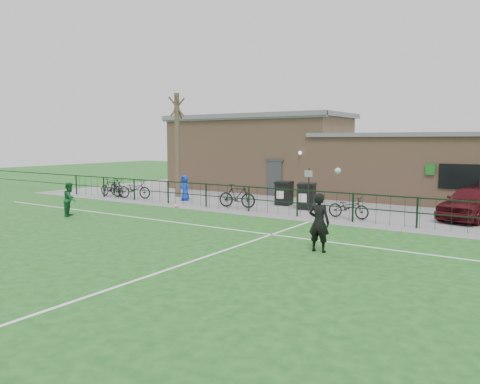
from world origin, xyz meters
The scene contains 21 objects.
ground centered at (0.00, 0.00, 0.00)m, with size 90.00×90.00×0.00m, color #174F18.
paving_strip centered at (0.00, 13.50, 0.01)m, with size 34.00×13.00×0.02m, color slate.
pitch_line_touch centered at (0.00, 7.80, 0.00)m, with size 28.00×0.10×0.01m, color white.
pitch_line_mid centered at (0.00, 4.00, 0.00)m, with size 28.00×0.10×0.01m, color white.
pitch_line_perp centered at (2.00, 0.00, 0.00)m, with size 0.10×16.00×0.01m, color white.
perimeter_fence centered at (0.00, 8.00, 0.60)m, with size 28.00×0.10×1.20m, color black.
bare_tree centered at (-8.00, 10.50, 3.00)m, with size 0.30×0.30×6.00m, color #493B2C.
wheelie_bin_left centered at (-1.19, 10.89, 0.58)m, with size 0.74×0.84×1.12m, color black.
wheelie_bin_right centered at (0.41, 10.20, 0.60)m, with size 0.77×0.87×1.16m, color black.
sign_post centered at (0.78, 9.58, 1.02)m, with size 0.06×0.06×2.00m, color black.
car_maroon centered at (7.46, 11.28, 0.74)m, with size 1.69×4.20×1.43m, color #490D13.
bicycle_a centered at (-11.26, 8.76, 0.57)m, with size 0.73×2.09×1.10m, color black.
bicycle_b centered at (-11.40, 8.42, 0.54)m, with size 0.49×1.73×1.04m, color black.
bicycle_c centered at (-9.59, 8.58, 0.55)m, with size 0.70×2.00×1.05m, color black.
bicycle_d centered at (-2.67, 8.75, 0.59)m, with size 0.54×1.91×1.15m, color black.
bicycle_e centered at (3.04, 8.74, 0.49)m, with size 0.62×1.78×0.93m, color black.
spectator_child centered at (-6.52, 9.36, 0.72)m, with size 0.68×0.44×1.40m, color #143CBD.
goalkeeper_kick centered at (4.41, 2.64, 0.92)m, with size 1.17×3.56×2.34m.
outfield_player centered at (-7.40, 2.67, 0.74)m, with size 0.72×0.56×1.48m, color #175228.
ball_ground centered at (-5.16, 7.09, 0.10)m, with size 0.21×0.21×0.21m, color white.
clubhouse centered at (-0.88, 16.50, 2.22)m, with size 24.25×5.40×4.96m.
Camera 1 is at (10.04, -10.14, 3.32)m, focal length 35.00 mm.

